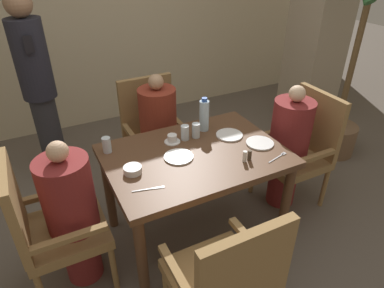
{
  "coord_description": "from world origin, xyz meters",
  "views": [
    {
      "loc": [
        -0.93,
        -1.78,
        2.05
      ],
      "look_at": [
        0.0,
        0.04,
        0.81
      ],
      "focal_mm": 32.0,
      "sensor_mm": 36.0,
      "label": 1
    }
  ],
  "objects_px": {
    "diner_in_far_chair": "(159,133)",
    "glass_tall_far": "(107,145)",
    "teacup_with_saucer": "(172,139)",
    "bowl_small": "(133,170)",
    "diner_in_right_chair": "(288,147)",
    "chair_left_side": "(49,224)",
    "diner_in_left_chair": "(72,214)",
    "standing_host": "(38,85)",
    "water_bottle": "(204,115)",
    "plate_main_left": "(179,157)",
    "glass_tall_near": "(185,133)",
    "plate_dessert_center": "(260,143)",
    "chair_right_side": "(301,146)",
    "chair_far_side": "(153,130)",
    "glass_tall_mid": "(196,130)",
    "chair_near_corner": "(226,279)",
    "potted_palm": "(345,97)",
    "plate_main_right": "(229,135)"
  },
  "relations": [
    {
      "from": "standing_host",
      "to": "teacup_with_saucer",
      "type": "distance_m",
      "value": 1.44
    },
    {
      "from": "diner_in_left_chair",
      "to": "plate_main_left",
      "type": "height_order",
      "value": "diner_in_left_chair"
    },
    {
      "from": "chair_near_corner",
      "to": "standing_host",
      "type": "bearing_deg",
      "value": 104.93
    },
    {
      "from": "plate_main_left",
      "to": "potted_palm",
      "type": "bearing_deg",
      "value": 10.86
    },
    {
      "from": "bowl_small",
      "to": "water_bottle",
      "type": "bearing_deg",
      "value": 23.61
    },
    {
      "from": "plate_main_left",
      "to": "plate_main_right",
      "type": "bearing_deg",
      "value": 11.75
    },
    {
      "from": "plate_main_left",
      "to": "bowl_small",
      "type": "height_order",
      "value": "bowl_small"
    },
    {
      "from": "plate_dessert_center",
      "to": "glass_tall_far",
      "type": "xyz_separation_m",
      "value": [
        -1.02,
        0.39,
        0.05
      ]
    },
    {
      "from": "diner_in_left_chair",
      "to": "bowl_small",
      "type": "xyz_separation_m",
      "value": [
        0.41,
        -0.03,
        0.22
      ]
    },
    {
      "from": "water_bottle",
      "to": "glass_tall_near",
      "type": "xyz_separation_m",
      "value": [
        -0.2,
        -0.07,
        -0.07
      ]
    },
    {
      "from": "diner_in_far_chair",
      "to": "glass_tall_far",
      "type": "relative_size",
      "value": 9.84
    },
    {
      "from": "chair_left_side",
      "to": "plate_main_left",
      "type": "height_order",
      "value": "chair_left_side"
    },
    {
      "from": "glass_tall_near",
      "to": "glass_tall_far",
      "type": "relative_size",
      "value": 1.0
    },
    {
      "from": "potted_palm",
      "to": "glass_tall_mid",
      "type": "xyz_separation_m",
      "value": [
        -1.82,
        -0.2,
        0.16
      ]
    },
    {
      "from": "diner_in_left_chair",
      "to": "chair_right_side",
      "type": "height_order",
      "value": "diner_in_left_chair"
    },
    {
      "from": "diner_in_far_chair",
      "to": "teacup_with_saucer",
      "type": "xyz_separation_m",
      "value": [
        -0.08,
        -0.48,
        0.21
      ]
    },
    {
      "from": "glass_tall_near",
      "to": "potted_palm",
      "type": "bearing_deg",
      "value": 5.76
    },
    {
      "from": "diner_in_right_chair",
      "to": "chair_near_corner",
      "type": "relative_size",
      "value": 1.11
    },
    {
      "from": "teacup_with_saucer",
      "to": "diner_in_right_chair",
      "type": "bearing_deg",
      "value": -12.29
    },
    {
      "from": "water_bottle",
      "to": "glass_tall_far",
      "type": "xyz_separation_m",
      "value": [
        -0.76,
        0.02,
        -0.07
      ]
    },
    {
      "from": "chair_left_side",
      "to": "water_bottle",
      "type": "height_order",
      "value": "water_bottle"
    },
    {
      "from": "glass_tall_far",
      "to": "teacup_with_saucer",
      "type": "bearing_deg",
      "value": -10.41
    },
    {
      "from": "chair_near_corner",
      "to": "teacup_with_saucer",
      "type": "relative_size",
      "value": 8.45
    },
    {
      "from": "chair_left_side",
      "to": "chair_right_side",
      "type": "bearing_deg",
      "value": 0.0
    },
    {
      "from": "bowl_small",
      "to": "glass_tall_far",
      "type": "height_order",
      "value": "glass_tall_far"
    },
    {
      "from": "chair_right_side",
      "to": "chair_near_corner",
      "type": "distance_m",
      "value": 1.52
    },
    {
      "from": "diner_in_left_chair",
      "to": "potted_palm",
      "type": "xyz_separation_m",
      "value": [
        2.8,
        0.39,
        0.1
      ]
    },
    {
      "from": "chair_left_side",
      "to": "bowl_small",
      "type": "bearing_deg",
      "value": -2.73
    },
    {
      "from": "chair_right_side",
      "to": "potted_palm",
      "type": "height_order",
      "value": "potted_palm"
    },
    {
      "from": "chair_far_side",
      "to": "glass_tall_mid",
      "type": "height_order",
      "value": "chair_far_side"
    },
    {
      "from": "diner_in_left_chair",
      "to": "glass_tall_mid",
      "type": "xyz_separation_m",
      "value": [
        0.98,
        0.2,
        0.26
      ]
    },
    {
      "from": "standing_host",
      "to": "glass_tall_near",
      "type": "height_order",
      "value": "standing_host"
    },
    {
      "from": "teacup_with_saucer",
      "to": "glass_tall_mid",
      "type": "height_order",
      "value": "glass_tall_mid"
    },
    {
      "from": "bowl_small",
      "to": "chair_far_side",
      "type": "bearing_deg",
      "value": 61.97
    },
    {
      "from": "diner_in_left_chair",
      "to": "glass_tall_far",
      "type": "relative_size",
      "value": 9.58
    },
    {
      "from": "teacup_with_saucer",
      "to": "water_bottle",
      "type": "relative_size",
      "value": 0.44
    },
    {
      "from": "glass_tall_near",
      "to": "glass_tall_far",
      "type": "bearing_deg",
      "value": 171.02
    },
    {
      "from": "diner_in_left_chair",
      "to": "standing_host",
      "type": "height_order",
      "value": "standing_host"
    },
    {
      "from": "glass_tall_mid",
      "to": "standing_host",
      "type": "bearing_deg",
      "value": 128.12
    },
    {
      "from": "chair_left_side",
      "to": "teacup_with_saucer",
      "type": "distance_m",
      "value": 0.99
    },
    {
      "from": "plate_main_left",
      "to": "teacup_with_saucer",
      "type": "bearing_deg",
      "value": 77.79
    },
    {
      "from": "chair_near_corner",
      "to": "teacup_with_saucer",
      "type": "height_order",
      "value": "chair_near_corner"
    },
    {
      "from": "plate_main_right",
      "to": "chair_left_side",
      "type": "bearing_deg",
      "value": -175.87
    },
    {
      "from": "chair_left_side",
      "to": "plate_dessert_center",
      "type": "distance_m",
      "value": 1.52
    },
    {
      "from": "chair_far_side",
      "to": "chair_right_side",
      "type": "height_order",
      "value": "same"
    },
    {
      "from": "teacup_with_saucer",
      "to": "water_bottle",
      "type": "bearing_deg",
      "value": 12.0
    },
    {
      "from": "diner_in_left_chair",
      "to": "diner_in_right_chair",
      "type": "xyz_separation_m",
      "value": [
        1.74,
        -0.0,
        0.01
      ]
    },
    {
      "from": "standing_host",
      "to": "glass_tall_mid",
      "type": "height_order",
      "value": "standing_host"
    },
    {
      "from": "diner_in_far_chair",
      "to": "standing_host",
      "type": "xyz_separation_m",
      "value": [
        -0.85,
        0.73,
        0.35
      ]
    },
    {
      "from": "teacup_with_saucer",
      "to": "glass_tall_near",
      "type": "height_order",
      "value": "glass_tall_near"
    }
  ]
}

